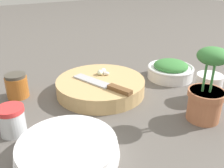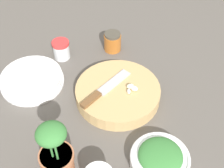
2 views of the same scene
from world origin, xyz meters
The scene contains 9 objects.
ground_plane centered at (0.00, 0.00, 0.00)m, with size 5.00×5.00×0.00m, color #56514C.
cutting_board centered at (0.03, -0.07, 0.02)m, with size 0.29×0.29×0.05m.
chef_knife centered at (0.05, -0.02, 0.05)m, with size 0.10×0.22×0.01m.
garlic_cloves centered at (0.01, -0.11, 0.06)m, with size 0.05×0.05×0.02m.
herb_bowl centered at (-0.25, -0.05, 0.03)m, with size 0.17×0.17×0.07m.
spice_jar centered at (0.33, 0.01, 0.04)m, with size 0.07×0.07×0.08m.
plate_stack centered at (0.25, 0.16, 0.02)m, with size 0.23×0.23×0.04m.
honey_jar centered at (0.28, -0.19, 0.04)m, with size 0.07×0.07×0.08m.
potted_herb centered at (-0.13, 0.21, 0.08)m, with size 0.10×0.10×0.21m.
Camera 2 is at (-0.59, 0.30, 0.82)m, focal length 50.00 mm.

